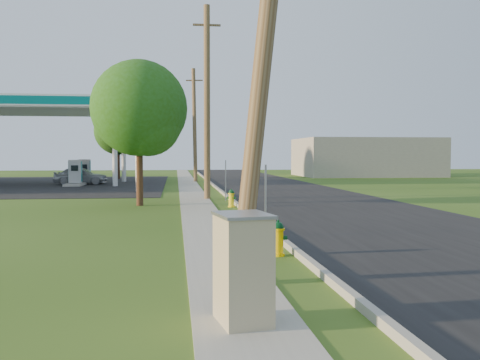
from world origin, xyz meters
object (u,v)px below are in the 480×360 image
at_px(utility_pole_mid, 207,102).
at_px(tree_verge, 141,112).
at_px(utility_cabinet, 243,269).
at_px(hydrant_mid, 231,198).
at_px(utility_pole_far, 195,125).
at_px(hydrant_near, 278,238).
at_px(fuel_pump_se, 85,174).
at_px(fuel_pump_ne, 75,176).
at_px(tree_lot, 119,133).
at_px(car_silver, 81,176).
at_px(price_pylon, 137,102).
at_px(utility_pole_near, 268,8).
at_px(hydrant_far, 207,182).

distance_m(utility_pole_mid, tree_verge, 4.51).
bearing_deg(utility_cabinet, hydrant_mid, 84.60).
xyz_separation_m(utility_pole_far, hydrant_near, (0.67, -33.52, -4.41)).
bearing_deg(utility_cabinet, fuel_pump_se, 102.39).
bearing_deg(utility_pole_mid, fuel_pump_ne, 124.40).
bearing_deg(utility_cabinet, fuel_pump_ne, 103.83).
distance_m(tree_lot, hydrant_near, 39.93).
distance_m(utility_pole_mid, car_silver, 17.76).
bearing_deg(tree_verge, hydrant_mid, -16.20).
bearing_deg(fuel_pump_se, utility_pole_far, 6.41).
bearing_deg(hydrant_near, price_pylon, 102.28).
bearing_deg(utility_pole_mid, hydrant_mid, -79.61).
xyz_separation_m(price_pylon, tree_lot, (-2.91, 18.01, -1.13)).
distance_m(price_pylon, hydrant_mid, 11.98).
bearing_deg(tree_verge, utility_pole_far, 81.68).
bearing_deg(utility_pole_near, tree_lot, 99.31).
height_order(tree_lot, hydrant_near, tree_lot).
bearing_deg(hydrant_far, fuel_pump_se, 140.51).
height_order(utility_pole_far, fuel_pump_ne, utility_pole_far).
distance_m(fuel_pump_se, hydrant_far, 12.19).
height_order(hydrant_mid, hydrant_far, hydrant_far).
xyz_separation_m(price_pylon, utility_cabinet, (3.18, -25.74, -4.68)).
relative_size(price_pylon, hydrant_mid, 8.67).
distance_m(fuel_pump_se, tree_lot, 7.72).
height_order(hydrant_near, utility_cabinet, utility_cabinet).
xyz_separation_m(hydrant_near, car_silver, (-9.49, 30.33, 0.28)).
bearing_deg(tree_verge, utility_cabinet, -82.06).
distance_m(hydrant_far, car_silver, 10.86).
relative_size(utility_pole_near, tree_verge, 1.47).
bearing_deg(tree_lot, utility_pole_far, -38.99).
distance_m(fuel_pump_ne, fuel_pump_se, 4.00).
bearing_deg(car_silver, hydrant_near, -157.66).
distance_m(utility_pole_near, tree_verge, 15.16).
bearing_deg(hydrant_near, utility_cabinet, -106.45).
distance_m(price_pylon, hydrant_near, 22.09).
distance_m(tree_verge, utility_cabinet, 17.56).
bearing_deg(utility_pole_far, hydrant_mid, -87.97).
xyz_separation_m(utility_pole_near, fuel_pump_se, (-8.90, 35.00, -4.08)).
bearing_deg(hydrant_mid, utility_cabinet, -95.40).
xyz_separation_m(price_pylon, car_silver, (-4.92, 9.32, -4.76)).
relative_size(utility_pole_near, price_pylon, 1.38).
bearing_deg(hydrant_near, fuel_pump_se, 106.41).
bearing_deg(fuel_pump_ne, fuel_pump_se, 90.00).
bearing_deg(utility_cabinet, tree_lot, 97.92).
xyz_separation_m(utility_pole_near, hydrant_near, (0.67, 2.48, -4.41)).
xyz_separation_m(hydrant_far, car_silver, (-9.32, 5.56, 0.27)).
distance_m(hydrant_near, utility_cabinet, 4.93).
bearing_deg(utility_pole_mid, tree_verge, -134.27).
xyz_separation_m(utility_pole_mid, fuel_pump_ne, (-8.90, 13.00, -4.23)).
bearing_deg(hydrant_near, utility_pole_mid, 92.49).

